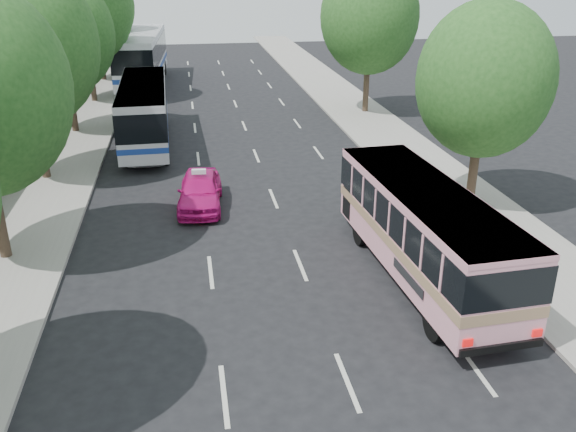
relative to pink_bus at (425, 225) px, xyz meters
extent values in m
plane|color=black|center=(-4.50, -2.50, -1.83)|extent=(120.00, 120.00, 0.00)
cube|color=#9E998E|center=(-13.00, 17.50, -1.75)|extent=(4.00, 90.00, 0.15)
cube|color=#9E998E|center=(4.00, 17.50, -1.77)|extent=(4.00, 90.00, 0.12)
cube|color=#9E998E|center=(-14.80, 17.50, -0.93)|extent=(0.30, 90.00, 1.50)
cylinder|color=#38281E|center=(-13.20, 11.50, 0.07)|extent=(0.36, 0.36, 3.80)
ellipsoid|color=#214E1B|center=(-13.20, 11.50, 4.07)|extent=(6.00, 6.00, 6.90)
sphere|color=#214E1B|center=(-12.80, 11.20, 5.27)|extent=(3.90, 3.90, 3.90)
cylinder|color=#38281E|center=(-13.10, 19.50, -0.08)|extent=(0.36, 0.36, 3.50)
ellipsoid|color=#214E1B|center=(-13.10, 19.50, 3.60)|extent=(5.52, 5.52, 6.35)
sphere|color=#214E1B|center=(-12.70, 19.20, 4.71)|extent=(3.59, 3.59, 3.59)
cylinder|color=#38281E|center=(-13.00, 27.50, 0.17)|extent=(0.36, 0.36, 3.99)
ellipsoid|color=#214E1B|center=(-13.00, 27.50, 4.37)|extent=(6.30, 6.30, 7.24)
cylinder|color=#38281E|center=(-13.20, 35.50, 0.04)|extent=(0.36, 0.36, 3.72)
ellipsoid|color=#214E1B|center=(-13.20, 35.50, 3.96)|extent=(5.88, 5.88, 6.76)
cylinder|color=#38281E|center=(4.20, 5.50, -0.21)|extent=(0.36, 0.36, 3.23)
ellipsoid|color=#214E1B|center=(4.20, 5.50, 3.19)|extent=(5.10, 5.10, 5.87)
sphere|color=#214E1B|center=(4.60, 5.20, 4.21)|extent=(3.32, 3.31, 3.31)
cylinder|color=#38281E|center=(4.50, 21.50, 0.07)|extent=(0.36, 0.36, 3.80)
ellipsoid|color=#214E1B|center=(4.50, 21.50, 4.07)|extent=(6.00, 6.00, 6.90)
cube|color=pink|center=(0.00, 0.00, -0.12)|extent=(2.80, 9.29, 2.46)
cube|color=#9E7A59|center=(0.00, 0.00, -0.41)|extent=(2.85, 9.31, 0.32)
cube|color=black|center=(0.00, 0.00, 0.33)|extent=(2.86, 9.32, 1.01)
cube|color=pink|center=(0.00, 0.00, 1.03)|extent=(2.83, 9.31, 0.15)
cylinder|color=black|center=(-1.15, 2.69, -1.35)|extent=(0.33, 0.97, 0.95)
cylinder|color=black|center=(0.84, 2.81, -1.35)|extent=(0.33, 0.97, 0.95)
cylinder|color=black|center=(-0.82, -3.17, -1.35)|extent=(0.33, 0.97, 0.95)
cylinder|color=black|center=(1.17, -3.06, -1.35)|extent=(0.33, 0.97, 0.95)
imported|color=#CE1177|center=(-6.50, 7.07, -1.12)|extent=(2.00, 4.26, 1.41)
imported|color=silver|center=(-8.91, 14.50, -1.13)|extent=(2.02, 4.80, 1.38)
cube|color=silver|center=(-9.00, 16.61, 0.02)|extent=(2.52, 10.74, 2.72)
cube|color=black|center=(-9.00, 16.61, 0.36)|extent=(2.57, 10.77, 1.34)
cube|color=navy|center=(-9.00, 16.61, -0.67)|extent=(2.56, 10.76, 0.27)
cube|color=silver|center=(-9.00, 16.61, 1.32)|extent=(2.54, 10.76, 0.12)
cylinder|color=black|center=(-10.06, 19.97, -1.34)|extent=(0.31, 0.99, 0.98)
cylinder|color=black|center=(-8.09, 20.02, -1.34)|extent=(0.31, 0.99, 0.98)
cylinder|color=black|center=(-9.90, 12.85, -1.34)|extent=(0.31, 0.99, 0.98)
cylinder|color=black|center=(-7.93, 12.89, -1.34)|extent=(0.31, 0.99, 0.98)
cube|color=silver|center=(-9.93, 33.49, 0.45)|extent=(3.39, 13.28, 3.35)
cube|color=black|center=(-9.93, 33.49, 0.86)|extent=(3.44, 13.32, 1.65)
cube|color=navy|center=(-9.93, 33.49, -0.40)|extent=(3.43, 13.31, 0.33)
cube|color=silver|center=(-9.93, 33.49, 2.05)|extent=(3.41, 13.31, 0.15)
cylinder|color=black|center=(-10.99, 37.71, -1.22)|extent=(0.41, 1.22, 1.21)
cylinder|color=black|center=(-8.50, 37.60, -1.22)|extent=(0.41, 1.22, 1.21)
cylinder|color=black|center=(-11.39, 28.94, -1.22)|extent=(0.41, 1.22, 1.21)
cylinder|color=black|center=(-8.89, 28.83, -1.22)|extent=(0.41, 1.22, 1.21)
cube|color=silver|center=(-6.50, 7.07, -0.33)|extent=(0.56, 0.22, 0.18)
camera|label=1|loc=(-6.82, -15.77, 7.39)|focal=38.00mm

